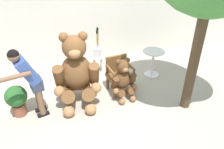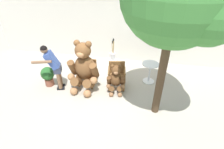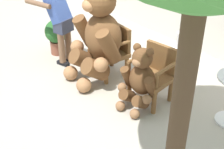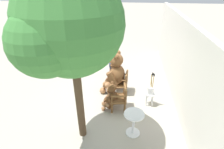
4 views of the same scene
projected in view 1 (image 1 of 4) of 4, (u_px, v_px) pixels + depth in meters
The scene contains 11 objects.
ground_plane at pixel (103, 103), 4.94m from camera, with size 60.00×60.00×0.00m, color #A8A091.
back_wall at pixel (84, 13), 6.21m from camera, with size 10.00×0.16×2.80m, color silver.
wooden_chair_left at pixel (77, 79), 4.95m from camera, with size 0.60×0.56×0.86m.
wooden_chair_right at pixel (119, 74), 5.16m from camera, with size 0.63×0.60×0.86m.
teddy_bear_large at pixel (77, 72), 4.55m from camera, with size 0.99×0.96×1.65m.
teddy_bear_small at pixel (123, 79), 4.91m from camera, with size 0.60×0.59×0.98m.
person_visitor at pixel (29, 78), 4.14m from camera, with size 0.72×0.63×1.54m.
white_stool at pixel (98, 60), 5.98m from camera, with size 0.34×0.34×0.46m.
brush_bucket at pixel (97, 51), 5.84m from camera, with size 0.22×0.22×0.82m.
round_side_table at pixel (153, 60), 5.77m from camera, with size 0.56×0.56×0.72m.
potted_plant at pixel (17, 99), 4.43m from camera, with size 0.44×0.44×0.68m.
Camera 1 is at (-0.74, -3.83, 3.10)m, focal length 35.00 mm.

